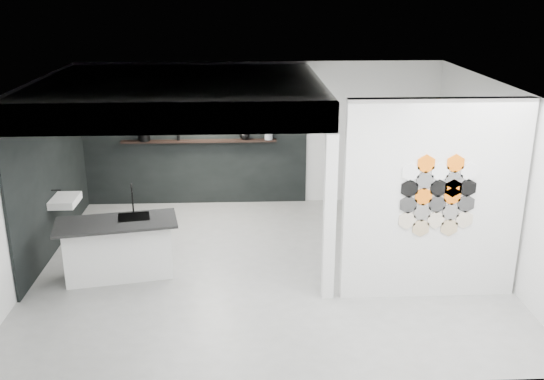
{
  "coord_description": "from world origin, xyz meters",
  "views": [
    {
      "loc": [
        -0.3,
        -8.58,
        4.17
      ],
      "look_at": [
        0.1,
        0.3,
        1.15
      ],
      "focal_mm": 40.0,
      "sensor_mm": 36.0,
      "label": 1
    }
  ],
  "objects_px": {
    "stockpot": "(144,136)",
    "partition_panel": "(433,201)",
    "bottle_dark": "(178,137)",
    "utensil_cup": "(143,138)",
    "glass_vase": "(269,136)",
    "kettle": "(244,136)",
    "kitchen_island": "(119,248)",
    "glass_bowl": "(269,137)",
    "wall_basin": "(65,201)"
  },
  "relations": [
    {
      "from": "stockpot",
      "to": "partition_panel",
      "type": "bearing_deg",
      "value": -40.85
    },
    {
      "from": "bottle_dark",
      "to": "utensil_cup",
      "type": "distance_m",
      "value": 0.67
    },
    {
      "from": "glass_vase",
      "to": "utensil_cup",
      "type": "height_order",
      "value": "glass_vase"
    },
    {
      "from": "kettle",
      "to": "utensil_cup",
      "type": "height_order",
      "value": "kettle"
    },
    {
      "from": "stockpot",
      "to": "kettle",
      "type": "relative_size",
      "value": 1.16
    },
    {
      "from": "kitchen_island",
      "to": "bottle_dark",
      "type": "xyz_separation_m",
      "value": [
        0.62,
        3.12,
        0.92
      ]
    },
    {
      "from": "kitchen_island",
      "to": "utensil_cup",
      "type": "distance_m",
      "value": 3.25
    },
    {
      "from": "glass_bowl",
      "to": "bottle_dark",
      "type": "relative_size",
      "value": 1.12
    },
    {
      "from": "kitchen_island",
      "to": "bottle_dark",
      "type": "relative_size",
      "value": 13.23
    },
    {
      "from": "stockpot",
      "to": "glass_vase",
      "type": "bearing_deg",
      "value": 0.0
    },
    {
      "from": "kitchen_island",
      "to": "bottle_dark",
      "type": "distance_m",
      "value": 3.31
    },
    {
      "from": "stockpot",
      "to": "kettle",
      "type": "bearing_deg",
      "value": 0.0
    },
    {
      "from": "glass_bowl",
      "to": "glass_vase",
      "type": "relative_size",
      "value": 1.02
    },
    {
      "from": "kettle",
      "to": "glass_vase",
      "type": "relative_size",
      "value": 1.24
    },
    {
      "from": "partition_panel",
      "to": "kettle",
      "type": "xyz_separation_m",
      "value": [
        -2.54,
        3.87,
        0.0
      ]
    },
    {
      "from": "kettle",
      "to": "glass_bowl",
      "type": "height_order",
      "value": "kettle"
    },
    {
      "from": "glass_vase",
      "to": "utensil_cup",
      "type": "distance_m",
      "value": 2.42
    },
    {
      "from": "partition_panel",
      "to": "glass_vase",
      "type": "relative_size",
      "value": 18.32
    },
    {
      "from": "wall_basin",
      "to": "kettle",
      "type": "xyz_separation_m",
      "value": [
        2.92,
        2.07,
        0.55
      ]
    },
    {
      "from": "stockpot",
      "to": "utensil_cup",
      "type": "xyz_separation_m",
      "value": [
        -0.02,
        0.0,
        -0.04
      ]
    },
    {
      "from": "glass_bowl",
      "to": "utensil_cup",
      "type": "xyz_separation_m",
      "value": [
        -2.42,
        0.0,
        -0.01
      ]
    },
    {
      "from": "stockpot",
      "to": "kitchen_island",
      "type": "bearing_deg",
      "value": -89.31
    },
    {
      "from": "stockpot",
      "to": "utensil_cup",
      "type": "distance_m",
      "value": 0.05
    },
    {
      "from": "kitchen_island",
      "to": "glass_bowl",
      "type": "distance_m",
      "value": 4.01
    },
    {
      "from": "wall_basin",
      "to": "kitchen_island",
      "type": "xyz_separation_m",
      "value": [
        1.03,
        -1.05,
        -0.38
      ]
    },
    {
      "from": "partition_panel",
      "to": "kitchen_island",
      "type": "bearing_deg",
      "value": 170.46
    },
    {
      "from": "partition_panel",
      "to": "kettle",
      "type": "bearing_deg",
      "value": 123.36
    },
    {
      "from": "partition_panel",
      "to": "stockpot",
      "type": "height_order",
      "value": "partition_panel"
    },
    {
      "from": "utensil_cup",
      "to": "bottle_dark",
      "type": "bearing_deg",
      "value": 0.0
    },
    {
      "from": "partition_panel",
      "to": "wall_basin",
      "type": "xyz_separation_m",
      "value": [
        -5.46,
        1.8,
        -0.55
      ]
    },
    {
      "from": "wall_basin",
      "to": "glass_vase",
      "type": "xyz_separation_m",
      "value": [
        3.39,
        2.07,
        0.55
      ]
    },
    {
      "from": "wall_basin",
      "to": "utensil_cup",
      "type": "xyz_separation_m",
      "value": [
        0.97,
        2.07,
        0.52
      ]
    },
    {
      "from": "glass_bowl",
      "to": "partition_panel",
      "type": "bearing_deg",
      "value": -61.77
    },
    {
      "from": "kitchen_island",
      "to": "glass_bowl",
      "type": "bearing_deg",
      "value": 42.26
    },
    {
      "from": "kettle",
      "to": "glass_bowl",
      "type": "xyz_separation_m",
      "value": [
        0.47,
        0.0,
        -0.02
      ]
    },
    {
      "from": "kettle",
      "to": "partition_panel",
      "type": "bearing_deg",
      "value": -79.88
    },
    {
      "from": "stockpot",
      "to": "glass_vase",
      "type": "height_order",
      "value": "stockpot"
    },
    {
      "from": "glass_bowl",
      "to": "utensil_cup",
      "type": "relative_size",
      "value": 1.61
    },
    {
      "from": "kitchen_island",
      "to": "glass_vase",
      "type": "xyz_separation_m",
      "value": [
        2.36,
        3.12,
        0.93
      ]
    },
    {
      "from": "kitchen_island",
      "to": "glass_vase",
      "type": "height_order",
      "value": "glass_vase"
    },
    {
      "from": "glass_bowl",
      "to": "kettle",
      "type": "bearing_deg",
      "value": 180.0
    },
    {
      "from": "wall_basin",
      "to": "kitchen_island",
      "type": "distance_m",
      "value": 1.52
    },
    {
      "from": "partition_panel",
      "to": "bottle_dark",
      "type": "relative_size",
      "value": 20.09
    },
    {
      "from": "wall_basin",
      "to": "glass_bowl",
      "type": "relative_size",
      "value": 3.84
    },
    {
      "from": "stockpot",
      "to": "bottle_dark",
      "type": "height_order",
      "value": "stockpot"
    },
    {
      "from": "bottle_dark",
      "to": "utensil_cup",
      "type": "bearing_deg",
      "value": 180.0
    },
    {
      "from": "stockpot",
      "to": "bottle_dark",
      "type": "relative_size",
      "value": 1.57
    },
    {
      "from": "kettle",
      "to": "wall_basin",
      "type": "bearing_deg",
      "value": -167.97
    },
    {
      "from": "partition_panel",
      "to": "glass_vase",
      "type": "xyz_separation_m",
      "value": [
        -2.08,
        3.87,
        -0.0
      ]
    },
    {
      "from": "wall_basin",
      "to": "stockpot",
      "type": "distance_m",
      "value": 2.36
    }
  ]
}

